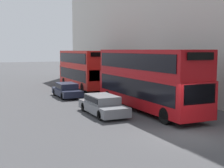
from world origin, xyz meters
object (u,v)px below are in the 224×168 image
bus_leading (147,77)px  car_hatchback (67,90)px  bus_second_in_queue (83,68)px  car_dark_sedan (103,104)px

bus_leading → car_hatchback: size_ratio=2.62×
bus_second_in_queue → car_dark_sedan: (-3.40, -13.90, -1.63)m
bus_leading → bus_second_in_queue: bearing=90.0°
bus_second_in_queue → car_dark_sedan: bus_second_in_queue is taller
car_dark_sedan → car_hatchback: bearing=90.0°
car_dark_sedan → car_hatchback: 8.56m
bus_second_in_queue → car_hatchback: bus_second_in_queue is taller
bus_leading → car_hatchback: bearing=111.7°
bus_leading → car_dark_sedan: size_ratio=2.38×
bus_leading → bus_second_in_queue: bus_leading is taller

